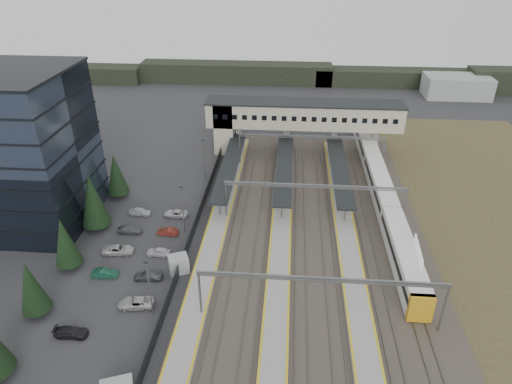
# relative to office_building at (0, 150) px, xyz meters

# --- Properties ---
(ground) EXTENTS (220.00, 220.00, 0.00)m
(ground) POSITION_rel_office_building_xyz_m (36.00, -12.00, -12.19)
(ground) COLOR #2B2B2D
(ground) RESTS_ON ground
(office_building) EXTENTS (24.30, 18.30, 24.30)m
(office_building) POSITION_rel_office_building_xyz_m (0.00, 0.00, 0.00)
(office_building) COLOR #3B485F
(office_building) RESTS_ON ground
(conifer_row) EXTENTS (4.42, 49.82, 9.50)m
(conifer_row) POSITION_rel_office_building_xyz_m (14.00, -15.86, -7.36)
(conifer_row) COLOR black
(conifer_row) RESTS_ON ground
(car_park) EXTENTS (10.67, 44.58, 1.25)m
(car_park) POSITION_rel_office_building_xyz_m (22.81, -17.33, -11.60)
(car_park) COLOR #999A9D
(car_park) RESTS_ON ground
(lampposts) EXTENTS (0.50, 53.25, 8.07)m
(lampposts) POSITION_rel_office_building_xyz_m (28.00, -10.75, -7.86)
(lampposts) COLOR slate
(lampposts) RESTS_ON ground
(fence) EXTENTS (0.08, 90.00, 2.00)m
(fence) POSITION_rel_office_building_xyz_m (29.50, -7.00, -11.19)
(fence) COLOR #26282B
(fence) RESTS_ON ground
(relay_cabin_far) EXTENTS (3.25, 3.02, 2.39)m
(relay_cabin_far) POSITION_rel_office_building_xyz_m (29.25, -11.49, -11.00)
(relay_cabin_far) COLOR #96999A
(relay_cabin_far) RESTS_ON ground
(rail_corridor) EXTENTS (34.00, 90.00, 0.92)m
(rail_corridor) POSITION_rel_office_building_xyz_m (45.34, -7.00, -11.90)
(rail_corridor) COLOR #352F2A
(rail_corridor) RESTS_ON ground
(canopies) EXTENTS (23.10, 30.00, 3.28)m
(canopies) POSITION_rel_office_building_xyz_m (43.00, 15.00, -8.27)
(canopies) COLOR black
(canopies) RESTS_ON ground
(footbridge) EXTENTS (40.40, 6.40, 11.20)m
(footbridge) POSITION_rel_office_building_xyz_m (43.70, 30.00, -4.26)
(footbridge) COLOR tan
(footbridge) RESTS_ON ground
(gantries) EXTENTS (28.40, 62.28, 7.17)m
(gantries) POSITION_rel_office_building_xyz_m (48.00, -9.00, -6.20)
(gantries) COLOR slate
(gantries) RESTS_ON ground
(train) EXTENTS (2.96, 61.92, 3.73)m
(train) POSITION_rel_office_building_xyz_m (60.00, 11.72, -10.07)
(train) COLOR white
(train) RESTS_ON ground
(billboard) EXTENTS (0.62, 6.22, 5.33)m
(billboard) POSITION_rel_office_building_xyz_m (61.12, -10.60, -8.59)
(billboard) COLOR slate
(billboard) RESTS_ON ground
(treeline_far) EXTENTS (170.00, 19.00, 7.00)m
(treeline_far) POSITION_rel_office_building_xyz_m (59.81, 80.28, -9.24)
(treeline_far) COLOR black
(treeline_far) RESTS_ON ground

